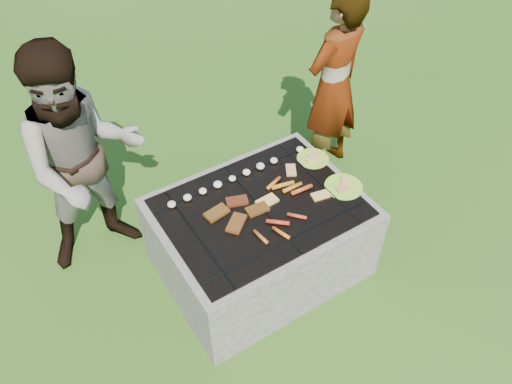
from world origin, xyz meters
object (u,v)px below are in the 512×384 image
cook (334,86)px  bystander (86,163)px  plate_far (313,159)px  fire_pit (260,240)px  plate_near (344,187)px

cook → bystander: bystander is taller
plate_far → cook: (0.52, 0.45, 0.17)m
plate_far → bystander: 1.51m
fire_pit → cook: size_ratio=0.83×
fire_pit → cook: 1.35m
plate_far → bystander: (-1.39, 0.56, 0.21)m
plate_near → cook: (0.52, 0.78, 0.17)m
plate_near → cook: cook is taller
plate_near → bystander: 1.67m
fire_pit → plate_near: size_ratio=4.31×
fire_pit → plate_far: 0.68m
plate_near → fire_pit: bearing=165.5°
plate_near → bystander: bearing=147.3°
cook → bystander: bearing=-13.7°
plate_far → cook: 0.71m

